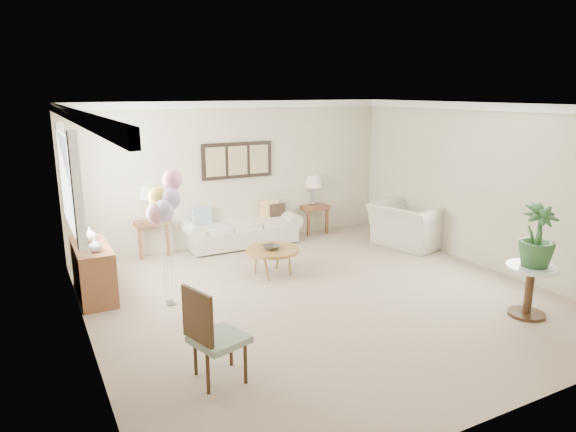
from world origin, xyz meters
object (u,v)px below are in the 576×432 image
object	(u,v)px
armchair	(409,225)
accent_chair	(212,333)
balloon_cluster	(164,201)
coffee_table	(272,251)
sofa	(240,228)

from	to	relation	value
armchair	accent_chair	world-z (taller)	accent_chair
accent_chair	balloon_cluster	xyz separation A→B (m)	(0.12, 2.03, 0.91)
coffee_table	armchair	bearing A→B (deg)	4.26
accent_chair	balloon_cluster	distance (m)	2.23
armchair	coffee_table	bearing A→B (deg)	79.89
sofa	accent_chair	distance (m)	4.62
coffee_table	accent_chair	xyz separation A→B (m)	(-1.83, -2.42, 0.12)
armchair	balloon_cluster	world-z (taller)	balloon_cluster
balloon_cluster	coffee_table	bearing A→B (deg)	12.70
coffee_table	accent_chair	bearing A→B (deg)	-127.12
sofa	accent_chair	size ratio (longest dim) A/B	2.24
sofa	armchair	bearing A→B (deg)	-29.58
accent_chair	balloon_cluster	world-z (taller)	balloon_cluster
sofa	coffee_table	world-z (taller)	sofa
balloon_cluster	armchair	bearing A→B (deg)	7.45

